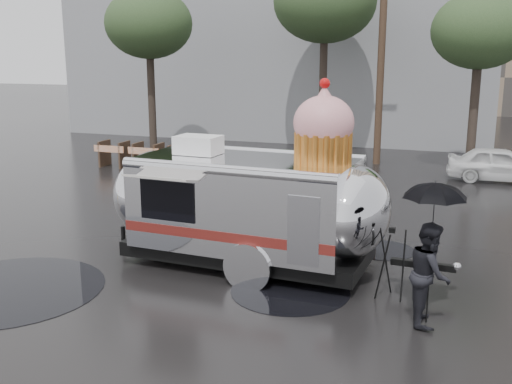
% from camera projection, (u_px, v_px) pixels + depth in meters
% --- Properties ---
extents(ground, '(120.00, 120.00, 0.00)m').
position_uv_depth(ground, '(146.00, 277.00, 11.92)').
color(ground, black).
rests_on(ground, ground).
extents(puddles, '(8.85, 7.19, 0.01)m').
position_uv_depth(puddles, '(124.00, 285.00, 11.49)').
color(puddles, black).
rests_on(puddles, ground).
extents(grey_building, '(22.00, 12.00, 13.00)m').
position_uv_depth(grey_building, '(292.00, 13.00, 33.77)').
color(grey_building, gray).
rests_on(grey_building, ground).
extents(utility_pole, '(1.60, 0.28, 9.00)m').
position_uv_depth(utility_pole, '(382.00, 45.00, 22.91)').
color(utility_pole, '#473323').
rests_on(utility_pole, ground).
extents(tree_left, '(3.64, 3.64, 6.95)m').
position_uv_depth(tree_left, '(149.00, 24.00, 24.88)').
color(tree_left, '#382D26').
rests_on(tree_left, ground).
extents(tree_mid, '(4.20, 4.20, 8.03)m').
position_uv_depth(tree_mid, '(325.00, 2.00, 24.25)').
color(tree_mid, '#382D26').
rests_on(tree_mid, ground).
extents(tree_right, '(3.36, 3.36, 6.42)m').
position_uv_depth(tree_right, '(480.00, 32.00, 20.76)').
color(tree_right, '#382D26').
rests_on(tree_right, ground).
extents(barricade_row, '(4.30, 0.80, 1.00)m').
position_uv_depth(barricade_row, '(148.00, 156.00, 22.75)').
color(barricade_row, '#473323').
rests_on(barricade_row, ground).
extents(airstream_trailer, '(7.38, 2.90, 3.97)m').
position_uv_depth(airstream_trailer, '(251.00, 201.00, 12.23)').
color(airstream_trailer, silver).
rests_on(airstream_trailer, ground).
extents(person_right, '(0.57, 0.88, 1.71)m').
position_uv_depth(person_right, '(429.00, 274.00, 9.71)').
color(person_right, black).
rests_on(person_right, ground).
extents(umbrella_black, '(1.25, 1.25, 2.40)m').
position_uv_depth(umbrella_black, '(434.00, 207.00, 9.46)').
color(umbrella_black, black).
rests_on(umbrella_black, ground).
extents(tripod, '(0.49, 0.56, 1.34)m').
position_uv_depth(tripod, '(391.00, 258.00, 10.73)').
color(tripod, black).
rests_on(tripod, ground).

